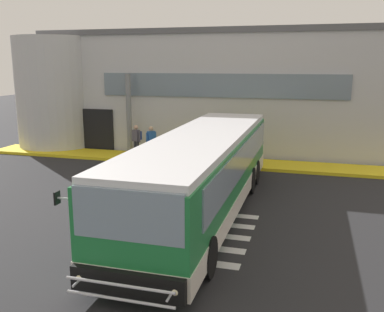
{
  "coord_description": "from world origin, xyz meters",
  "views": [
    {
      "loc": [
        5.72,
        -15.75,
        4.94
      ],
      "look_at": [
        1.41,
        -0.51,
        1.5
      ],
      "focal_mm": 40.26,
      "sensor_mm": 36.0,
      "label": 1
    }
  ],
  "objects_px": {
    "passenger_by_doorway": "(151,141)",
    "passenger_at_curb_edge": "(183,140)",
    "entry_support_column": "(129,114)",
    "bus_main_foreground": "(203,175)",
    "passenger_near_column": "(137,139)"
  },
  "relations": [
    {
      "from": "passenger_by_doorway",
      "to": "passenger_at_curb_edge",
      "type": "xyz_separation_m",
      "value": [
        1.48,
        0.65,
        0.0
      ]
    },
    {
      "from": "entry_support_column",
      "to": "passenger_at_curb_edge",
      "type": "distance_m",
      "value": 3.44
    },
    {
      "from": "entry_support_column",
      "to": "bus_main_foreground",
      "type": "xyz_separation_m",
      "value": [
        6.12,
        -7.93,
        -0.93
      ]
    },
    {
      "from": "entry_support_column",
      "to": "passenger_at_curb_edge",
      "type": "height_order",
      "value": "entry_support_column"
    },
    {
      "from": "bus_main_foreground",
      "to": "passenger_by_doorway",
      "type": "height_order",
      "value": "bus_main_foreground"
    },
    {
      "from": "entry_support_column",
      "to": "passenger_at_curb_edge",
      "type": "relative_size",
      "value": 2.53
    },
    {
      "from": "passenger_near_column",
      "to": "passenger_by_doorway",
      "type": "xyz_separation_m",
      "value": [
        0.89,
        -0.24,
        -0.03
      ]
    },
    {
      "from": "passenger_at_curb_edge",
      "to": "bus_main_foreground",
      "type": "bearing_deg",
      "value": -68.38
    },
    {
      "from": "entry_support_column",
      "to": "bus_main_foreground",
      "type": "bearing_deg",
      "value": -52.35
    },
    {
      "from": "passenger_near_column",
      "to": "passenger_by_doorway",
      "type": "height_order",
      "value": "same"
    },
    {
      "from": "entry_support_column",
      "to": "passenger_near_column",
      "type": "distance_m",
      "value": 1.69
    },
    {
      "from": "passenger_by_doorway",
      "to": "bus_main_foreground",
      "type": "bearing_deg",
      "value": -56.82
    },
    {
      "from": "passenger_near_column",
      "to": "passenger_at_curb_edge",
      "type": "distance_m",
      "value": 2.41
    },
    {
      "from": "bus_main_foreground",
      "to": "passenger_at_curb_edge",
      "type": "distance_m",
      "value": 7.96
    },
    {
      "from": "entry_support_column",
      "to": "passenger_by_doorway",
      "type": "xyz_separation_m",
      "value": [
        1.7,
        -1.18,
        -1.19
      ]
    }
  ]
}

